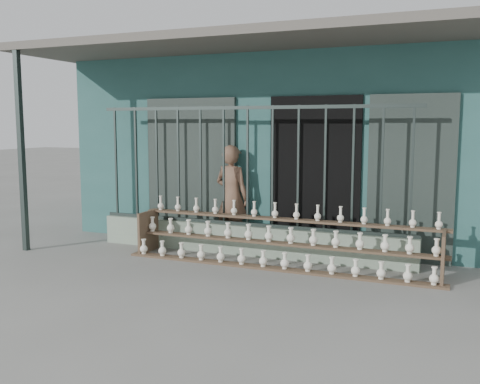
% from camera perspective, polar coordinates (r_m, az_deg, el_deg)
% --- Properties ---
extents(ground, '(60.00, 60.00, 0.00)m').
position_cam_1_polar(ground, '(7.06, -3.13, -9.04)').
color(ground, slate).
extents(workshop_building, '(7.40, 6.60, 3.21)m').
position_cam_1_polar(workshop_building, '(10.75, 6.61, 5.31)').
color(workshop_building, '#2A5855').
rests_on(workshop_building, ground).
extents(parapet_wall, '(5.00, 0.20, 0.45)m').
position_cam_1_polar(parapet_wall, '(8.16, 0.80, -5.16)').
color(parapet_wall, gray).
rests_on(parapet_wall, ground).
extents(security_fence, '(5.00, 0.04, 1.80)m').
position_cam_1_polar(security_fence, '(7.99, 0.82, 2.73)').
color(security_fence, '#283330').
rests_on(security_fence, parapet_wall).
extents(shelf_rack, '(4.50, 0.68, 0.85)m').
position_cam_1_polar(shelf_rack, '(7.53, 4.23, -5.15)').
color(shelf_rack, brown).
rests_on(shelf_rack, ground).
extents(elderly_woman, '(0.68, 0.53, 1.65)m').
position_cam_1_polar(elderly_woman, '(8.48, -0.86, -0.55)').
color(elderly_woman, brown).
rests_on(elderly_woman, ground).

